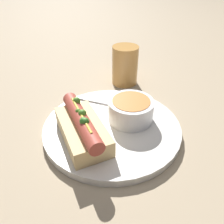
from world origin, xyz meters
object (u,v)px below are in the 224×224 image
at_px(soup_bowl, 130,109).
at_px(spoon, 117,106).
at_px(hot_dog, 82,128).
at_px(drinking_glass, 125,65).

relative_size(soup_bowl, spoon, 0.80).
distance_m(hot_dog, spoon, 0.13).
relative_size(hot_dog, drinking_glass, 1.53).
bearing_deg(hot_dog, spoon, 123.04).
bearing_deg(soup_bowl, spoon, -174.86).
bearing_deg(drinking_glass, spoon, -35.04).
xyz_separation_m(hot_dog, spoon, (-0.07, 0.11, -0.02)).
bearing_deg(drinking_glass, hot_dog, -45.85).
bearing_deg(spoon, hot_dog, -102.58).
distance_m(spoon, drinking_glass, 0.16).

